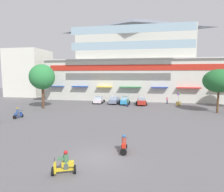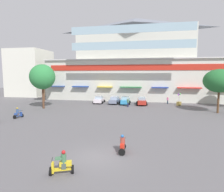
{
  "view_description": "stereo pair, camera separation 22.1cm",
  "coord_description": "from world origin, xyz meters",
  "px_view_note": "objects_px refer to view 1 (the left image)",
  "views": [
    {
      "loc": [
        3.38,
        -13.32,
        6.14
      ],
      "look_at": [
        -2.13,
        16.82,
        2.72
      ],
      "focal_mm": 30.82,
      "sensor_mm": 36.0,
      "label": 1
    },
    {
      "loc": [
        3.6,
        -13.28,
        6.14
      ],
      "look_at": [
        -2.13,
        16.82,
        2.72
      ],
      "focal_mm": 30.82,
      "sensor_mm": 36.0,
      "label": 2
    }
  ],
  "objects_px": {
    "pedestrian_1": "(128,102)",
    "scooter_rider_3": "(18,114)",
    "parked_car_0": "(99,100)",
    "parked_car_2": "(125,100)",
    "parked_car_3": "(141,101)",
    "plaza_tree_0": "(42,77)",
    "scooter_rider_2": "(64,165)",
    "balloon_vendor_cart": "(179,101)",
    "plaza_tree_2": "(43,79)",
    "pedestrian_0": "(167,100)",
    "parked_car_1": "(114,100)",
    "plaza_tree_3": "(219,81)",
    "scooter_rider_1": "(124,145)"
  },
  "relations": [
    {
      "from": "pedestrian_1",
      "to": "scooter_rider_3",
      "type": "bearing_deg",
      "value": -139.17
    },
    {
      "from": "parked_car_0",
      "to": "pedestrian_1",
      "type": "bearing_deg",
      "value": -29.55
    },
    {
      "from": "parked_car_2",
      "to": "parked_car_3",
      "type": "distance_m",
      "value": 3.44
    },
    {
      "from": "plaza_tree_0",
      "to": "scooter_rider_2",
      "type": "distance_m",
      "value": 25.63
    },
    {
      "from": "parked_car_0",
      "to": "scooter_rider_3",
      "type": "bearing_deg",
      "value": -115.46
    },
    {
      "from": "parked_car_2",
      "to": "pedestrian_1",
      "type": "xyz_separation_m",
      "value": [
        0.93,
        -3.26,
        0.14
      ]
    },
    {
      "from": "pedestrian_1",
      "to": "balloon_vendor_cart",
      "type": "bearing_deg",
      "value": 20.06
    },
    {
      "from": "plaza_tree_2",
      "to": "scooter_rider_2",
      "type": "relative_size",
      "value": 4.49
    },
    {
      "from": "pedestrian_0",
      "to": "parked_car_1",
      "type": "bearing_deg",
      "value": -172.29
    },
    {
      "from": "plaza_tree_2",
      "to": "parked_car_1",
      "type": "xyz_separation_m",
      "value": [
        16.56,
        -0.37,
        -4.47
      ]
    },
    {
      "from": "scooter_rider_2",
      "to": "pedestrian_1",
      "type": "distance_m",
      "value": 25.68
    },
    {
      "from": "plaza_tree_3",
      "to": "parked_car_2",
      "type": "xyz_separation_m",
      "value": [
        -15.69,
        6.51,
        -4.36
      ]
    },
    {
      "from": "plaza_tree_2",
      "to": "parked_car_2",
      "type": "height_order",
      "value": "plaza_tree_2"
    },
    {
      "from": "plaza_tree_3",
      "to": "scooter_rider_3",
      "type": "relative_size",
      "value": 4.56
    },
    {
      "from": "plaza_tree_0",
      "to": "pedestrian_0",
      "type": "height_order",
      "value": "plaza_tree_0"
    },
    {
      "from": "pedestrian_1",
      "to": "balloon_vendor_cart",
      "type": "xyz_separation_m",
      "value": [
        9.82,
        3.58,
        -0.0
      ]
    },
    {
      "from": "plaza_tree_0",
      "to": "pedestrian_0",
      "type": "xyz_separation_m",
      "value": [
        22.73,
        9.71,
        -4.84
      ]
    },
    {
      "from": "parked_car_3",
      "to": "plaza_tree_2",
      "type": "bearing_deg",
      "value": 177.46
    },
    {
      "from": "scooter_rider_3",
      "to": "scooter_rider_2",
      "type": "bearing_deg",
      "value": -45.68
    },
    {
      "from": "plaza_tree_2",
      "to": "plaza_tree_3",
      "type": "height_order",
      "value": "plaza_tree_3"
    },
    {
      "from": "plaza_tree_3",
      "to": "parked_car_2",
      "type": "height_order",
      "value": "plaza_tree_3"
    },
    {
      "from": "parked_car_1",
      "to": "pedestrian_1",
      "type": "bearing_deg",
      "value": -49.09
    },
    {
      "from": "pedestrian_1",
      "to": "balloon_vendor_cart",
      "type": "height_order",
      "value": "balloon_vendor_cart"
    },
    {
      "from": "plaza_tree_0",
      "to": "scooter_rider_2",
      "type": "height_order",
      "value": "plaza_tree_0"
    },
    {
      "from": "plaza_tree_3",
      "to": "scooter_rider_1",
      "type": "bearing_deg",
      "value": -125.03
    },
    {
      "from": "pedestrian_1",
      "to": "pedestrian_0",
      "type": "bearing_deg",
      "value": 33.65
    },
    {
      "from": "parked_car_3",
      "to": "scooter_rider_3",
      "type": "xyz_separation_m",
      "value": [
        -16.82,
        -15.44,
        -0.17
      ]
    },
    {
      "from": "plaza_tree_3",
      "to": "parked_car_0",
      "type": "height_order",
      "value": "plaza_tree_3"
    },
    {
      "from": "plaza_tree_3",
      "to": "parked_car_1",
      "type": "relative_size",
      "value": 1.58
    },
    {
      "from": "parked_car_0",
      "to": "scooter_rider_3",
      "type": "distance_m",
      "value": 17.87
    },
    {
      "from": "parked_car_0",
      "to": "pedestrian_1",
      "type": "xyz_separation_m",
      "value": [
        6.63,
        -3.76,
        0.18
      ]
    },
    {
      "from": "parked_car_1",
      "to": "scooter_rider_3",
      "type": "bearing_deg",
      "value": -124.67
    },
    {
      "from": "scooter_rider_2",
      "to": "balloon_vendor_cart",
      "type": "height_order",
      "value": "balloon_vendor_cart"
    },
    {
      "from": "scooter_rider_3",
      "to": "parked_car_0",
      "type": "bearing_deg",
      "value": 64.54
    },
    {
      "from": "pedestrian_1",
      "to": "parked_car_2",
      "type": "bearing_deg",
      "value": 105.84
    },
    {
      "from": "plaza_tree_2",
      "to": "scooter_rider_2",
      "type": "xyz_separation_m",
      "value": [
        18.41,
        -29.71,
        -4.63
      ]
    },
    {
      "from": "scooter_rider_1",
      "to": "balloon_vendor_cart",
      "type": "distance_m",
      "value": 26.47
    },
    {
      "from": "parked_car_0",
      "to": "plaza_tree_0",
      "type": "bearing_deg",
      "value": -135.07
    },
    {
      "from": "plaza_tree_0",
      "to": "scooter_rider_2",
      "type": "relative_size",
      "value": 5.14
    },
    {
      "from": "parked_car_3",
      "to": "scooter_rider_2",
      "type": "distance_m",
      "value": 28.98
    },
    {
      "from": "plaza_tree_0",
      "to": "scooter_rider_1",
      "type": "relative_size",
      "value": 5.36
    },
    {
      "from": "parked_car_0",
      "to": "parked_car_3",
      "type": "xyz_separation_m",
      "value": [
        9.14,
        -0.69,
        0.03
      ]
    },
    {
      "from": "parked_car_1",
      "to": "pedestrian_1",
      "type": "xyz_separation_m",
      "value": [
        3.2,
        -3.69,
        0.17
      ]
    },
    {
      "from": "parked_car_3",
      "to": "pedestrian_0",
      "type": "bearing_deg",
      "value": 21.75
    },
    {
      "from": "parked_car_1",
      "to": "balloon_vendor_cart",
      "type": "height_order",
      "value": "balloon_vendor_cart"
    },
    {
      "from": "plaza_tree_3",
      "to": "parked_car_1",
      "type": "bearing_deg",
      "value": 158.88
    },
    {
      "from": "parked_car_3",
      "to": "scooter_rider_1",
      "type": "distance_m",
      "value": 24.75
    },
    {
      "from": "parked_car_1",
      "to": "scooter_rider_3",
      "type": "xyz_separation_m",
      "value": [
        -11.11,
        -16.06,
        -0.15
      ]
    },
    {
      "from": "scooter_rider_1",
      "to": "pedestrian_1",
      "type": "bearing_deg",
      "value": 94.9
    },
    {
      "from": "parked_car_1",
      "to": "parked_car_3",
      "type": "height_order",
      "value": "parked_car_3"
    }
  ]
}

